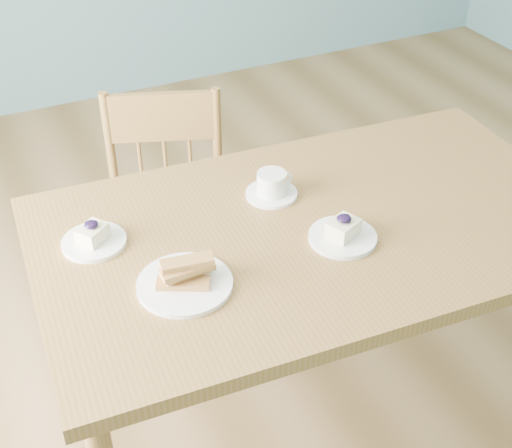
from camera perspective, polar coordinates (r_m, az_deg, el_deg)
name	(u,v)px	position (r m, az deg, el deg)	size (l,w,h in m)	color
dining_table	(315,246)	(2.02, 4.78, -1.79)	(1.59, 0.96, 0.83)	brown
dining_chair	(169,222)	(2.59, -7.00, 0.18)	(0.53, 0.52, 0.92)	brown
cheesecake_plate_near	(343,233)	(1.91, 6.96, -0.75)	(0.18, 0.18, 0.08)	white
cheesecake_plate_far	(94,238)	(1.93, -12.87, -1.13)	(0.17, 0.17, 0.07)	white
coffee_cup	(272,186)	(2.06, 1.29, 3.05)	(0.15, 0.15, 0.08)	white
biscotti_plate	(184,279)	(1.75, -5.75, -4.40)	(0.24, 0.24, 0.08)	white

